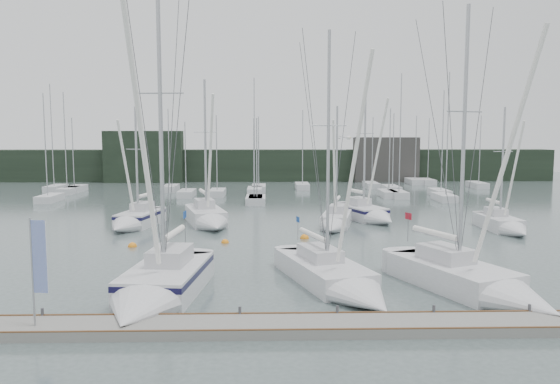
{
  "coord_description": "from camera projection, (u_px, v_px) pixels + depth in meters",
  "views": [
    {
      "loc": [
        -0.91,
        -25.71,
        7.79
      ],
      "look_at": [
        -0.13,
        5.0,
        4.42
      ],
      "focal_mm": 35.0,
      "sensor_mm": 36.0,
      "label": 1
    }
  ],
  "objects": [
    {
      "name": "buoy_c",
      "position": [
        132.0,
        247.0,
        37.27
      ],
      "size": [
        0.61,
        0.61,
        0.61
      ],
      "primitive_type": "sphere",
      "color": "orange",
      "rests_on": "ground"
    },
    {
      "name": "sailboat_mid_a",
      "position": [
        134.0,
        221.0,
        44.44
      ],
      "size": [
        3.85,
        7.64,
        10.68
      ],
      "rotation": [
        0.0,
        0.0,
        -0.19
      ],
      "color": "silver",
      "rests_on": "ground"
    },
    {
      "name": "sailboat_near_right",
      "position": [
        483.0,
        286.0,
        25.7
      ],
      "size": [
        6.65,
        10.21,
        14.89
      ],
      "rotation": [
        0.0,
        0.0,
        0.4
      ],
      "color": "silver",
      "rests_on": "ground"
    },
    {
      "name": "far_building_left",
      "position": [
        144.0,
        157.0,
        85.1
      ],
      "size": [
        12.0,
        3.0,
        8.0
      ],
      "primitive_type": "cube",
      "color": "black",
      "rests_on": "ground"
    },
    {
      "name": "sailboat_near_left",
      "position": [
        156.0,
        290.0,
        24.8
      ],
      "size": [
        4.23,
        10.05,
        16.19
      ],
      "rotation": [
        0.0,
        0.0,
        -0.11
      ],
      "color": "silver",
      "rests_on": "ground"
    },
    {
      "name": "sailboat_mid_c",
      "position": [
        335.0,
        222.0,
        44.14
      ],
      "size": [
        3.65,
        7.21,
        10.57
      ],
      "rotation": [
        0.0,
        0.0,
        -0.22
      ],
      "color": "silver",
      "rests_on": "ground"
    },
    {
      "name": "ground",
      "position": [
        285.0,
        294.0,
        26.42
      ],
      "size": [
        160.0,
        160.0,
        0.0
      ],
      "primitive_type": "plane",
      "color": "#485856",
      "rests_on": "ground"
    },
    {
      "name": "sailboat_mid_d",
      "position": [
        369.0,
        214.0,
        47.96
      ],
      "size": [
        5.06,
        8.04,
        12.84
      ],
      "rotation": [
        0.0,
        0.0,
        0.35
      ],
      "color": "silver",
      "rests_on": "ground"
    },
    {
      "name": "dock",
      "position": [
        290.0,
        326.0,
        21.43
      ],
      "size": [
        24.0,
        2.0,
        0.4
      ],
      "primitive_type": "cube",
      "color": "slate",
      "rests_on": "ground"
    },
    {
      "name": "far_building_right",
      "position": [
        386.0,
        159.0,
        86.12
      ],
      "size": [
        10.0,
        3.0,
        7.0
      ],
      "primitive_type": "cube",
      "color": "#393734",
      "rests_on": "ground"
    },
    {
      "name": "mast_forest",
      "position": [
        284.0,
        190.0,
        69.8
      ],
      "size": [
        59.5,
        26.67,
        14.72
      ],
      "color": "silver",
      "rests_on": "ground"
    },
    {
      "name": "dock_banner",
      "position": [
        37.0,
        262.0,
        20.64
      ],
      "size": [
        0.64,
        0.13,
        4.2
      ],
      "rotation": [
        0.0,
        0.0,
        -0.13
      ],
      "color": "#A1A4A8",
      "rests_on": "dock"
    },
    {
      "name": "buoy_a",
      "position": [
        225.0,
        243.0,
        38.58
      ],
      "size": [
        0.55,
        0.55,
        0.55
      ],
      "primitive_type": "sphere",
      "color": "orange",
      "rests_on": "ground"
    },
    {
      "name": "far_treeline",
      "position": [
        272.0,
        165.0,
        87.76
      ],
      "size": [
        90.0,
        4.0,
        5.0
      ],
      "primitive_type": "cube",
      "color": "black",
      "rests_on": "ground"
    },
    {
      "name": "seagull",
      "position": [
        349.0,
        138.0,
        24.34
      ],
      "size": [
        0.91,
        0.43,
        0.18
      ],
      "rotation": [
        0.0,
        0.0,
        0.19
      ],
      "color": "white",
      "rests_on": "ground"
    },
    {
      "name": "buoy_b",
      "position": [
        305.0,
        238.0,
        40.15
      ],
      "size": [
        0.66,
        0.66,
        0.66
      ],
      "primitive_type": "sphere",
      "color": "orange",
      "rests_on": "ground"
    },
    {
      "name": "sailboat_mid_e",
      "position": [
        506.0,
        226.0,
        42.65
      ],
      "size": [
        2.37,
        7.11,
        10.46
      ],
      "rotation": [
        0.0,
        0.0,
        0.02
      ],
      "color": "silver",
      "rests_on": "ground"
    },
    {
      "name": "sailboat_near_center",
      "position": [
        342.0,
        282.0,
        26.59
      ],
      "size": [
        5.82,
        10.54,
        13.86
      ],
      "rotation": [
        0.0,
        0.0,
        0.31
      ],
      "color": "silver",
      "rests_on": "ground"
    },
    {
      "name": "sailboat_mid_b",
      "position": [
        209.0,
        219.0,
        45.19
      ],
      "size": [
        4.86,
        8.72,
        13.0
      ],
      "rotation": [
        0.0,
        0.0,
        0.28
      ],
      "color": "silver",
      "rests_on": "ground"
    }
  ]
}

